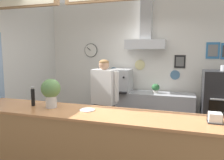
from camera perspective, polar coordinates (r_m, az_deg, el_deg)
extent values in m
cube|color=#9E9E99|center=(5.15, 7.89, 4.12)|extent=(4.63, 0.12, 2.94)
cube|color=white|center=(5.08, 7.77, 4.08)|extent=(4.59, 0.01, 2.90)
cylinder|color=black|center=(5.42, -5.45, 7.61)|extent=(0.33, 0.02, 0.33)
cylinder|color=white|center=(5.41, -5.50, 7.61)|extent=(0.30, 0.01, 0.30)
cube|color=black|center=(5.42, -5.98, 7.97)|extent=(0.10, 0.01, 0.08)
cylinder|color=teal|center=(5.24, 0.45, 2.14)|extent=(0.21, 0.02, 0.21)
cylinder|color=beige|center=(5.08, 7.19, 3.90)|extent=(0.23, 0.02, 0.23)
cylinder|color=teal|center=(5.01, 15.93, 1.27)|extent=(0.20, 0.02, 0.20)
cube|color=black|center=(4.99, 17.08, 4.55)|extent=(0.23, 0.02, 0.28)
cube|color=slate|center=(4.98, 17.08, 4.55)|extent=(0.16, 0.01, 0.20)
cube|color=teal|center=(5.01, 24.53, 6.92)|extent=(0.26, 0.02, 0.33)
cube|color=gray|center=(5.00, 24.54, 6.92)|extent=(0.19, 0.01, 0.24)
cube|color=silver|center=(4.88, 8.61, 9.06)|extent=(0.85, 0.37, 0.20)
cube|color=silver|center=(4.99, 8.86, 15.26)|extent=(0.24, 0.24, 0.88)
cube|color=#B77F4C|center=(2.81, -2.80, -19.10)|extent=(3.43, 0.60, 1.02)
cube|color=#CF8550|center=(2.62, -2.87, -8.75)|extent=(3.50, 0.63, 0.03)
cube|color=#A3A5AD|center=(4.91, 7.68, -8.21)|extent=(2.16, 0.52, 0.88)
cube|color=gray|center=(5.00, 7.62, -11.34)|extent=(2.06, 0.48, 0.02)
cube|color=#232326|center=(4.58, 26.45, -6.70)|extent=(0.70, 0.61, 1.41)
cube|color=#232328|center=(4.02, -1.99, -12.02)|extent=(0.34, 0.26, 0.85)
cube|color=white|center=(3.84, -2.04, -1.76)|extent=(0.44, 0.30, 0.60)
cylinder|color=white|center=(3.71, 1.18, -1.60)|extent=(0.08, 0.08, 0.51)
cylinder|color=white|center=(3.97, -5.06, -1.05)|extent=(0.08, 0.08, 0.51)
sphere|color=tan|center=(3.80, -2.07, 3.94)|extent=(0.18, 0.18, 0.18)
ellipsoid|color=olive|center=(3.79, -2.07, 4.55)|extent=(0.17, 0.17, 0.10)
cube|color=#B7BABF|center=(4.86, 2.14, -0.06)|extent=(0.48, 0.48, 0.49)
cylinder|color=#4C4C51|center=(4.64, 0.09, -0.73)|extent=(0.06, 0.06, 0.06)
cube|color=black|center=(4.63, 1.18, -3.23)|extent=(0.43, 0.10, 0.04)
sphere|color=black|center=(4.57, 2.99, 0.67)|extent=(0.04, 0.04, 0.04)
cylinder|color=beige|center=(4.78, 11.14, -2.91)|extent=(0.10, 0.10, 0.06)
ellipsoid|color=#2D6638|center=(4.77, 11.17, -1.86)|extent=(0.17, 0.17, 0.15)
cylinder|color=#4C4C51|center=(5.00, -2.24, -2.11)|extent=(0.09, 0.09, 0.10)
ellipsoid|color=#2D6638|center=(4.98, -2.25, -0.87)|extent=(0.17, 0.17, 0.15)
cylinder|color=white|center=(2.73, -6.43, -7.67)|extent=(0.19, 0.19, 0.01)
cylinder|color=black|center=(3.08, -19.68, -4.27)|extent=(0.05, 0.05, 0.22)
sphere|color=gray|center=(3.06, -19.79, -1.90)|extent=(0.04, 0.04, 0.04)
cube|color=#262628|center=(2.50, 24.94, -9.79)|extent=(0.14, 0.14, 0.01)
cylinder|color=#262628|center=(2.48, 23.34, -8.60)|extent=(0.01, 0.01, 0.11)
cylinder|color=#262628|center=(2.49, 26.66, -8.67)|extent=(0.01, 0.01, 0.11)
cube|color=white|center=(2.48, 25.00, -8.76)|extent=(0.12, 0.12, 0.10)
cylinder|color=silver|center=(2.93, -15.37, -5.29)|extent=(0.14, 0.14, 0.16)
cylinder|color=gray|center=(2.95, -15.33, -6.27)|extent=(0.13, 0.13, 0.05)
ellipsoid|color=#5B844C|center=(2.90, -15.48, -2.10)|extent=(0.24, 0.24, 0.24)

